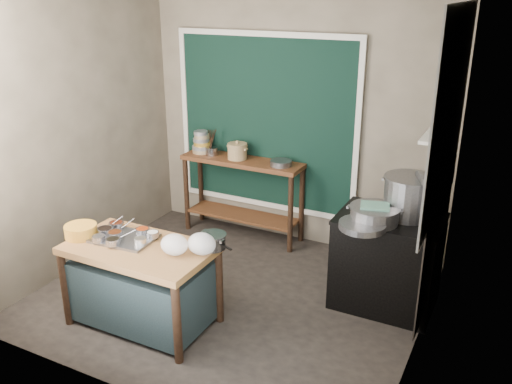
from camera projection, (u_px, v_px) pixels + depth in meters
The scene contains 30 objects.
floor at pixel (230, 296), 5.25m from camera, with size 3.50×3.00×0.02m, color #2E2823.
back_wall at pixel (295, 122), 6.01m from camera, with size 3.50×0.02×2.80m, color gray.
left_wall at pixel (77, 134), 5.50m from camera, with size 0.02×3.00×2.80m, color gray.
right_wall at pixel (434, 189), 4.00m from camera, with size 0.02×3.00×2.80m, color gray.
curtain_panel at pixel (265, 123), 6.14m from camera, with size 2.10×0.02×1.90m, color black.
curtain_frame at pixel (265, 124), 6.13m from camera, with size 2.22×0.03×2.02m, color beige, non-canonical shape.
tile_panel at pixel (450, 114), 4.31m from camera, with size 0.02×1.70×1.70m, color #B2B2AA.
soot_patch at pixel (436, 240), 4.80m from camera, with size 0.01×1.30×1.30m, color black.
wall_shelf at pixel (439, 135), 4.69m from camera, with size 0.22×0.70×0.03m, color beige.
prep_table at pixel (142, 285), 4.70m from camera, with size 1.25×0.72×0.75m, color brown.
back_counter at pixel (243, 198), 6.38m from camera, with size 1.45×0.40×0.95m, color #583019.
stove_block at pixel (387, 262), 4.98m from camera, with size 0.90×0.68×0.85m, color black.
stove_top at pixel (391, 219), 4.82m from camera, with size 0.92×0.69×0.03m, color black.
condiment_tray at pixel (124, 238), 4.69m from camera, with size 0.52×0.37×0.02m, color gray.
condiment_bowls at pixel (121, 234), 4.69m from camera, with size 0.54×0.40×0.05m.
yellow_basin at pixel (81, 231), 4.73m from camera, with size 0.28×0.28×0.11m, color #B69028.
saucepan at pixel (213, 241), 4.52m from camera, with size 0.23×0.23×0.13m, color gray, non-canonical shape.
plastic_bag_a at pixel (174, 245), 4.40m from camera, with size 0.23×0.20×0.17m, color white.
plastic_bag_b at pixel (202, 244), 4.40m from camera, with size 0.24×0.21×0.18m, color white.
bowl_stack at pixel (202, 143), 6.43m from camera, with size 0.23×0.23×0.26m.
utensil_cup at pixel (212, 151), 6.35m from camera, with size 0.16×0.16×0.09m, color gray.
ceramic_crock at pixel (237, 152), 6.19m from camera, with size 0.24×0.24×0.16m, color #967A52, non-canonical shape.
wide_bowl at pixel (281, 163), 5.97m from camera, with size 0.24×0.24×0.06m, color gray.
stock_pot at pixel (409, 197), 4.78m from camera, with size 0.48×0.48×0.37m, color gray, non-canonical shape.
pot_lid at pixel (423, 197), 4.65m from camera, with size 0.47×0.47×0.02m, color gray.
steamer at pixel (374, 215), 4.69m from camera, with size 0.45×0.45×0.14m, color gray, non-canonical shape.
green_cloth at pixel (375, 206), 4.66m from camera, with size 0.24×0.19×0.02m, color #558C72.
shallow_pan at pixel (362, 226), 4.58m from camera, with size 0.40×0.40×0.05m, color gray.
shelf_bowl_stack at pixel (439, 128), 4.63m from camera, with size 0.14×0.14×0.11m.
shelf_bowl_green at pixel (444, 124), 4.86m from camera, with size 0.16×0.16×0.06m, color gray.
Camera 1 is at (2.29, -3.94, 2.80)m, focal length 38.00 mm.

